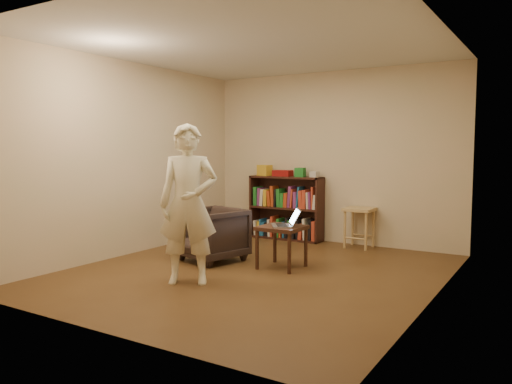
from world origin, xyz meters
The scene contains 15 objects.
floor centered at (0.00, 0.00, 0.00)m, with size 4.50×4.50×0.00m, color #4D3118.
ceiling centered at (0.00, 0.00, 2.60)m, with size 4.50×4.50×0.00m, color silver.
wall_back centered at (0.00, 2.25, 1.30)m, with size 4.00×4.00×0.00m, color #C3B994.
wall_left centered at (-2.00, 0.00, 1.30)m, with size 4.50×4.50×0.00m, color #C3B994.
wall_right centered at (2.00, 0.00, 1.30)m, with size 4.50×4.50×0.00m, color #C3B994.
bookshelf centered at (-0.70, 2.09, 0.44)m, with size 1.20×0.30×1.00m.
box_yellow centered at (-1.10, 2.09, 1.09)m, with size 0.21×0.15×0.17m, color gold.
red_cloth centered at (-0.77, 2.10, 1.05)m, with size 0.28×0.21×0.09m, color maroon.
box_green centered at (-0.44, 2.05, 1.07)m, with size 0.14×0.14×0.14m, color #1E7126.
box_white centered at (-0.22, 2.10, 1.04)m, with size 0.11×0.11×0.09m, color beige.
stool centered at (0.53, 2.03, 0.47)m, with size 0.40×0.40×0.58m.
armchair centered at (-0.79, 0.23, 0.34)m, with size 0.73×0.75×0.68m, color black.
side_table centered at (0.16, 0.36, 0.42)m, with size 0.50×0.50×0.51m.
laptop centered at (0.23, 0.37, 0.56)m, with size 0.45×0.44×0.21m.
person centered at (-0.36, -0.76, 0.85)m, with size 0.62×0.41×1.70m, color #EDE5C3.
Camera 1 is at (3.00, -4.85, 1.44)m, focal length 35.00 mm.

